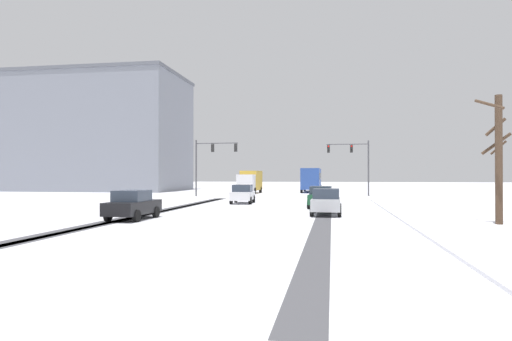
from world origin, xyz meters
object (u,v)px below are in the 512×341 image
object	(u,v)px
car_black_fourth	(133,205)
box_truck_delivery	(250,181)
car_white_lead	(243,194)
traffic_signal_far_left	(210,156)
car_silver_third	(326,202)
traffic_signal_far_right	(354,157)
office_building_far_left_block	(96,133)
bare_tree_sidewalk_mid	(498,155)
bus_oncoming	(312,178)
car_dark_green_second	(321,197)

from	to	relation	value
car_black_fourth	box_truck_delivery	xyz separation A→B (m)	(0.06, 35.70, 0.82)
car_white_lead	box_truck_delivery	distance (m)	21.08
traffic_signal_far_left	car_silver_third	size ratio (longest dim) A/B	1.57
car_silver_third	car_black_fourth	xyz separation A→B (m)	(-10.51, -4.69, 0.00)
traffic_signal_far_right	office_building_far_left_block	xyz separation A→B (m)	(-39.88, 12.61, 4.53)
traffic_signal_far_left	bare_tree_sidewalk_mid	world-z (taller)	traffic_signal_far_left
car_white_lead	box_truck_delivery	world-z (taller)	box_truck_delivery
car_white_lead	bare_tree_sidewalk_mid	size ratio (longest dim) A/B	0.65
bus_oncoming	box_truck_delivery	xyz separation A→B (m)	(-7.86, -6.50, -0.36)
car_white_lead	office_building_far_left_block	world-z (taller)	office_building_far_left_block
bus_oncoming	car_white_lead	bearing A→B (deg)	-99.78
bare_tree_sidewalk_mid	office_building_far_left_block	distance (m)	62.54
car_silver_third	box_truck_delivery	bearing A→B (deg)	108.64
car_dark_green_second	traffic_signal_far_left	bearing A→B (deg)	129.20
traffic_signal_far_right	bare_tree_sidewalk_mid	size ratio (longest dim) A/B	1.00
car_black_fourth	bus_oncoming	size ratio (longest dim) A/B	0.37
traffic_signal_far_left	car_silver_third	bearing A→B (deg)	-58.54
car_silver_third	office_building_far_left_block	xyz separation A→B (m)	(-37.00, 38.63, 8.31)
car_white_lead	car_silver_third	bearing A→B (deg)	-54.36
box_truck_delivery	traffic_signal_far_left	bearing A→B (deg)	-108.32
car_dark_green_second	bare_tree_sidewalk_mid	bearing A→B (deg)	-47.47
bus_oncoming	office_building_far_left_block	world-z (taller)	office_building_far_left_block
car_dark_green_second	office_building_far_left_block	bearing A→B (deg)	138.28
car_dark_green_second	box_truck_delivery	world-z (taller)	box_truck_delivery
bus_oncoming	bare_tree_sidewalk_mid	world-z (taller)	bare_tree_sidewalk_mid
car_white_lead	box_truck_delivery	bearing A→B (deg)	98.62
box_truck_delivery	bare_tree_sidewalk_mid	size ratio (longest dim) A/B	1.14
car_white_lead	car_black_fourth	bearing A→B (deg)	-102.20
traffic_signal_far_left	car_black_fourth	size ratio (longest dim) A/B	1.58
traffic_signal_far_right	box_truck_delivery	world-z (taller)	traffic_signal_far_right
traffic_signal_far_left	car_silver_third	xyz separation A→B (m)	(13.45, -21.98, -3.78)
car_black_fourth	box_truck_delivery	distance (m)	35.70
traffic_signal_far_right	bus_oncoming	xyz separation A→B (m)	(-5.47, 11.48, -2.60)
traffic_signal_far_right	car_black_fourth	bearing A→B (deg)	-113.57
car_dark_green_second	bare_tree_sidewalk_mid	xyz separation A→B (m)	(9.06, -9.87, 2.63)
box_truck_delivery	car_white_lead	bearing A→B (deg)	-81.38
traffic_signal_far_right	car_dark_green_second	bearing A→B (deg)	-99.55
car_white_lead	car_black_fourth	size ratio (longest dim) A/B	1.02
car_dark_green_second	bus_oncoming	xyz separation A→B (m)	(-2.12, 31.43, 1.18)
traffic_signal_far_right	bus_oncoming	distance (m)	12.98
car_white_lead	traffic_signal_far_right	bearing A→B (deg)	57.27
box_truck_delivery	bare_tree_sidewalk_mid	bearing A→B (deg)	-61.32
traffic_signal_far_right	car_dark_green_second	size ratio (longest dim) A/B	1.56
car_silver_third	office_building_far_left_block	size ratio (longest dim) A/B	0.15
car_black_fourth	car_white_lead	bearing A→B (deg)	77.80
car_white_lead	bus_oncoming	distance (m)	27.75
bus_oncoming	bare_tree_sidewalk_mid	xyz separation A→B (m)	(11.17, -41.31, 1.45)
car_white_lead	bus_oncoming	world-z (taller)	bus_oncoming
traffic_signal_far_left	bus_oncoming	world-z (taller)	traffic_signal_far_left
car_dark_green_second	car_black_fourth	size ratio (longest dim) A/B	1.01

